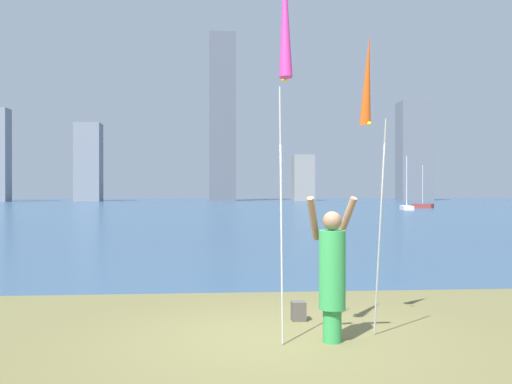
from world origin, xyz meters
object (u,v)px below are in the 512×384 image
at_px(kite_flag_right, 368,87).
at_px(sailboat_6, 407,207).
at_px(bag, 299,311).
at_px(person, 332,270).
at_px(kite_flag_left, 285,23).
at_px(sailboat_1, 423,205).

distance_m(kite_flag_right, sailboat_6, 49.83).
height_order(bag, sailboat_6, sailboat_6).
bearing_deg(sailboat_6, person, -110.00).
bearing_deg(bag, kite_flag_left, -104.76).
relative_size(person, kite_flag_right, 0.46).
bearing_deg(bag, person, -79.51).
height_order(person, bag, person).
bearing_deg(sailboat_1, person, -111.52).
bearing_deg(kite_flag_right, kite_flag_left, -143.61).
xyz_separation_m(kite_flag_left, kite_flag_right, (1.27, 0.94, -0.59)).
relative_size(bag, sailboat_6, 0.05).
bearing_deg(sailboat_6, sailboat_1, 55.54).
xyz_separation_m(kite_flag_left, sailboat_1, (21.33, 52.77, -3.65)).
relative_size(sailboat_1, sailboat_6, 0.87).
bearing_deg(person, kite_flag_right, 56.89).
bearing_deg(sailboat_1, kite_flag_left, -112.01).
bearing_deg(kite_flag_right, bag, 145.42).
relative_size(person, bag, 6.62).
height_order(sailboat_1, sailboat_6, sailboat_6).
xyz_separation_m(person, kite_flag_left, (-0.64, -0.29, 3.03)).
height_order(person, kite_flag_left, kite_flag_left).
xyz_separation_m(bag, sailboat_1, (20.93, 51.23, 0.15)).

